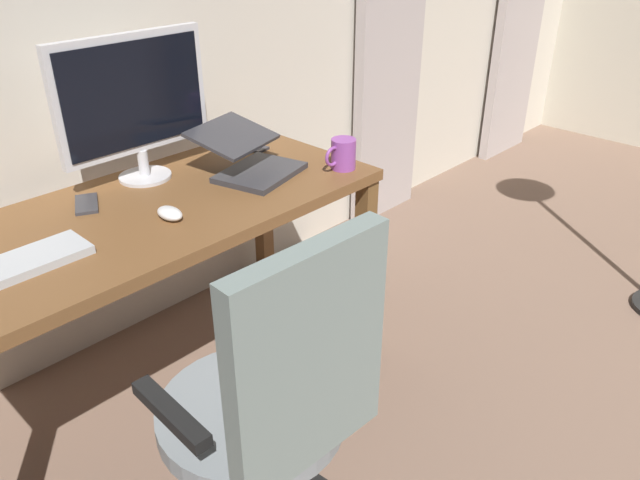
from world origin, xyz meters
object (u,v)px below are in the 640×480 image
desk (149,234)px  office_chair (270,441)px  computer_monitor (134,100)px  mug_coffee (343,154)px  computer_mouse (170,213)px  laptop (250,159)px  cell_phone_face_up (87,204)px  cell_phone_by_monitor (250,147)px  computer_keyboard (17,265)px

desk → office_chair: size_ratio=1.48×
computer_monitor → desk: bearing=57.8°
office_chair → mug_coffee: size_ratio=7.61×
computer_mouse → laptop: bearing=-166.3°
computer_mouse → computer_monitor: bearing=-110.2°
office_chair → computer_monitor: computer_monitor is taller
office_chair → mug_coffee: bearing=35.6°
desk → office_chair: (0.22, 0.82, -0.15)m
computer_monitor → cell_phone_face_up: bearing=13.9°
office_chair → computer_mouse: size_ratio=10.50×
cell_phone_by_monitor → computer_keyboard: bearing=4.2°
desk → mug_coffee: size_ratio=11.23×
office_chair → laptop: bearing=53.4°
laptop → mug_coffee: 0.33m
desk → cell_phone_by_monitor: cell_phone_by_monitor is taller
computer_keyboard → computer_monitor: bearing=-152.6°
desk → mug_coffee: (-0.68, 0.22, 0.15)m
computer_keyboard → cell_phone_face_up: size_ratio=2.56×
computer_mouse → cell_phone_face_up: (0.13, -0.27, -0.01)m
office_chair → cell_phone_face_up: bearing=85.9°
computer_monitor → computer_keyboard: bearing=27.4°
computer_keyboard → cell_phone_by_monitor: (-1.02, -0.26, -0.01)m
desk → computer_monitor: 0.45m
computer_keyboard → cell_phone_face_up: (-0.32, -0.23, -0.01)m
mug_coffee → office_chair: bearing=33.3°
cell_phone_by_monitor → cell_phone_face_up: bearing=-8.0°
computer_mouse → mug_coffee: 0.67m
computer_mouse → mug_coffee: bearing=170.7°
computer_monitor → cell_phone_face_up: 0.38m
cell_phone_by_monitor → office_chair: bearing=41.0°
office_chair → laptop: (-0.64, -0.80, 0.30)m
cell_phone_face_up → mug_coffee: 0.88m
desk → laptop: 0.44m
laptop → computer_mouse: size_ratio=3.93×
office_chair → desk: bearing=77.0°
computer_keyboard → laptop: size_ratio=0.94×
computer_mouse → computer_keyboard: bearing=-5.0°
cell_phone_face_up → mug_coffee: mug_coffee is taller
computer_keyboard → cell_phone_face_up: bearing=-143.7°
office_chair → cell_phone_face_up: 1.01m
computer_keyboard → laptop: (-0.85, -0.06, 0.04)m
computer_monitor → computer_mouse: 0.44m
computer_keyboard → computer_mouse: bearing=175.0°
laptop → computer_mouse: laptop is taller
computer_keyboard → mug_coffee: bearing=172.4°
desk → computer_mouse: computer_mouse is taller
desk → computer_monitor: computer_monitor is taller
computer_monitor → mug_coffee: (-0.54, 0.44, -0.22)m
desk → computer_mouse: (-0.02, 0.12, 0.11)m
computer_monitor → mug_coffee: computer_monitor is taller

